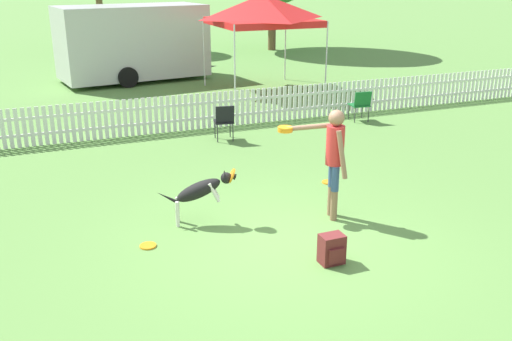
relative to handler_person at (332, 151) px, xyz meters
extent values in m
plane|color=#5B8C42|center=(-0.93, -0.48, -1.11)|extent=(240.00, 240.00, 0.00)
cylinder|color=#8C664C|center=(0.01, -0.12, -0.86)|extent=(0.11, 0.11, 0.49)
cylinder|color=#334C7A|center=(0.01, -0.12, -0.42)|extent=(0.12, 0.12, 0.40)
cylinder|color=#8C664C|center=(0.07, 0.07, -0.86)|extent=(0.11, 0.11, 0.49)
cylinder|color=#334C7A|center=(0.07, 0.07, -0.42)|extent=(0.12, 0.12, 0.40)
cylinder|color=red|center=(0.04, -0.02, 0.09)|extent=(0.35, 0.35, 0.61)
sphere|color=#8C664C|center=(0.04, -0.02, 0.52)|extent=(0.24, 0.24, 0.24)
cylinder|color=#8C664C|center=(0.04, -0.24, 0.00)|extent=(0.19, 0.21, 0.74)
cylinder|color=#8C664C|center=(-0.26, 0.28, 0.33)|extent=(0.72, 0.35, 0.14)
cylinder|color=orange|center=(-0.60, 0.42, 0.27)|extent=(0.24, 0.24, 0.02)
cylinder|color=orange|center=(-0.60, 0.42, 0.30)|extent=(0.24, 0.24, 0.02)
cylinder|color=orange|center=(-0.60, 0.42, 0.33)|extent=(0.24, 0.24, 0.02)
ellipsoid|color=black|center=(-1.98, 0.55, -0.56)|extent=(0.80, 0.46, 0.50)
ellipsoid|color=white|center=(-1.98, 0.55, -0.60)|extent=(0.42, 0.25, 0.24)
sphere|color=black|center=(-1.57, 0.44, -0.37)|extent=(0.18, 0.18, 0.18)
cone|color=black|center=(-1.49, 0.41, -0.34)|extent=(0.17, 0.13, 0.14)
cylinder|color=orange|center=(-1.49, 0.41, -0.34)|extent=(0.17, 0.26, 0.23)
cone|color=black|center=(-1.58, 0.49, -0.30)|extent=(0.05, 0.05, 0.08)
cone|color=black|center=(-1.61, 0.39, -0.30)|extent=(0.05, 0.05, 0.08)
cylinder|color=white|center=(-2.27, 0.73, -0.90)|extent=(0.06, 0.06, 0.41)
cylinder|color=white|center=(-2.32, 0.56, -0.90)|extent=(0.06, 0.06, 0.41)
cylinder|color=white|center=(-1.73, 0.57, -0.57)|extent=(0.19, 0.10, 0.32)
cylinder|color=white|center=(-1.78, 0.41, -0.57)|extent=(0.19, 0.10, 0.32)
cone|color=black|center=(-2.44, 0.68, -0.65)|extent=(0.34, 0.15, 0.23)
cylinder|color=orange|center=(-2.89, 0.06, -1.09)|extent=(0.24, 0.24, 0.02)
cylinder|color=orange|center=(0.74, 1.36, -1.09)|extent=(0.24, 0.24, 0.02)
cube|color=maroon|center=(-0.70, -1.33, -0.90)|extent=(0.32, 0.23, 0.41)
cube|color=maroon|center=(-0.70, -1.46, -0.94)|extent=(0.23, 0.04, 0.20)
cube|color=white|center=(-0.93, 5.87, -0.84)|extent=(22.84, 0.04, 0.06)
cube|color=white|center=(-0.93, 5.87, -0.47)|extent=(22.84, 0.04, 0.06)
cube|color=white|center=(-4.81, 5.87, -0.66)|extent=(0.09, 0.02, 0.89)
cube|color=white|center=(-4.66, 5.87, -0.66)|extent=(0.09, 0.02, 0.89)
cube|color=white|center=(-4.52, 5.87, -0.66)|extent=(0.09, 0.02, 0.89)
cube|color=white|center=(-4.37, 5.87, -0.66)|extent=(0.09, 0.02, 0.89)
cube|color=white|center=(-4.22, 5.87, -0.66)|extent=(0.09, 0.02, 0.89)
cube|color=white|center=(-4.08, 5.87, -0.66)|extent=(0.09, 0.02, 0.89)
cube|color=white|center=(-3.93, 5.87, -0.66)|extent=(0.09, 0.02, 0.89)
cube|color=white|center=(-3.78, 5.87, -0.66)|extent=(0.09, 0.02, 0.89)
cube|color=white|center=(-3.64, 5.87, -0.66)|extent=(0.09, 0.02, 0.89)
cube|color=white|center=(-3.49, 5.87, -0.66)|extent=(0.09, 0.02, 0.89)
cube|color=white|center=(-3.35, 5.87, -0.66)|extent=(0.09, 0.02, 0.89)
cube|color=white|center=(-3.20, 5.87, -0.66)|extent=(0.09, 0.02, 0.89)
cube|color=white|center=(-3.05, 5.87, -0.66)|extent=(0.09, 0.02, 0.89)
cube|color=white|center=(-2.91, 5.87, -0.66)|extent=(0.09, 0.02, 0.89)
cube|color=white|center=(-2.76, 5.87, -0.66)|extent=(0.09, 0.02, 0.89)
cube|color=white|center=(-2.61, 5.87, -0.66)|extent=(0.09, 0.02, 0.89)
cube|color=white|center=(-2.47, 5.87, -0.66)|extent=(0.09, 0.02, 0.89)
cube|color=white|center=(-2.32, 5.87, -0.66)|extent=(0.09, 0.02, 0.89)
cube|color=white|center=(-2.17, 5.87, -0.66)|extent=(0.09, 0.02, 0.89)
cube|color=white|center=(-2.03, 5.87, -0.66)|extent=(0.09, 0.02, 0.89)
cube|color=white|center=(-1.88, 5.87, -0.66)|extent=(0.09, 0.02, 0.89)
cube|color=white|center=(-1.74, 5.87, -0.66)|extent=(0.09, 0.02, 0.89)
cube|color=white|center=(-1.59, 5.87, -0.66)|extent=(0.09, 0.02, 0.89)
cube|color=white|center=(-1.44, 5.87, -0.66)|extent=(0.09, 0.02, 0.89)
cube|color=white|center=(-1.30, 5.87, -0.66)|extent=(0.09, 0.02, 0.89)
cube|color=white|center=(-1.15, 5.87, -0.66)|extent=(0.09, 0.02, 0.89)
cube|color=white|center=(-1.00, 5.87, -0.66)|extent=(0.09, 0.02, 0.89)
cube|color=white|center=(-0.86, 5.87, -0.66)|extent=(0.09, 0.02, 0.89)
cube|color=white|center=(-0.71, 5.87, -0.66)|extent=(0.09, 0.02, 0.89)
cube|color=white|center=(-0.56, 5.87, -0.66)|extent=(0.09, 0.02, 0.89)
cube|color=white|center=(-0.42, 5.87, -0.66)|extent=(0.09, 0.02, 0.89)
cube|color=white|center=(-0.27, 5.87, -0.66)|extent=(0.09, 0.02, 0.89)
cube|color=white|center=(-0.12, 5.87, -0.66)|extent=(0.09, 0.02, 0.89)
cube|color=white|center=(0.02, 5.87, -0.66)|extent=(0.09, 0.02, 0.89)
cube|color=white|center=(0.17, 5.87, -0.66)|extent=(0.09, 0.02, 0.89)
cube|color=white|center=(0.31, 5.87, -0.66)|extent=(0.09, 0.02, 0.89)
cube|color=white|center=(0.46, 5.87, -0.66)|extent=(0.09, 0.02, 0.89)
cube|color=white|center=(0.61, 5.87, -0.66)|extent=(0.09, 0.02, 0.89)
cube|color=white|center=(0.75, 5.87, -0.66)|extent=(0.09, 0.02, 0.89)
cube|color=white|center=(0.90, 5.87, -0.66)|extent=(0.09, 0.02, 0.89)
cube|color=white|center=(1.05, 5.87, -0.66)|extent=(0.09, 0.02, 0.89)
cube|color=white|center=(1.19, 5.87, -0.66)|extent=(0.09, 0.02, 0.89)
cube|color=white|center=(1.34, 5.87, -0.66)|extent=(0.09, 0.02, 0.89)
cube|color=white|center=(1.49, 5.87, -0.66)|extent=(0.09, 0.02, 0.89)
cube|color=white|center=(1.63, 5.87, -0.66)|extent=(0.09, 0.02, 0.89)
cube|color=white|center=(1.78, 5.87, -0.66)|extent=(0.09, 0.02, 0.89)
cube|color=white|center=(1.92, 5.87, -0.66)|extent=(0.09, 0.02, 0.89)
cube|color=white|center=(2.07, 5.87, -0.66)|extent=(0.09, 0.02, 0.89)
cube|color=white|center=(2.22, 5.87, -0.66)|extent=(0.09, 0.02, 0.89)
cube|color=white|center=(2.36, 5.87, -0.66)|extent=(0.09, 0.02, 0.89)
cube|color=white|center=(2.51, 5.87, -0.66)|extent=(0.09, 0.02, 0.89)
cube|color=white|center=(2.66, 5.87, -0.66)|extent=(0.09, 0.02, 0.89)
cube|color=white|center=(2.80, 5.87, -0.66)|extent=(0.09, 0.02, 0.89)
cube|color=white|center=(2.95, 5.87, -0.66)|extent=(0.09, 0.02, 0.89)
cube|color=white|center=(3.10, 5.87, -0.66)|extent=(0.09, 0.02, 0.89)
cube|color=white|center=(3.24, 5.87, -0.66)|extent=(0.09, 0.02, 0.89)
cube|color=white|center=(3.39, 5.87, -0.66)|extent=(0.09, 0.02, 0.89)
cube|color=white|center=(3.53, 5.87, -0.66)|extent=(0.09, 0.02, 0.89)
cube|color=white|center=(3.68, 5.87, -0.66)|extent=(0.09, 0.02, 0.89)
cube|color=white|center=(3.83, 5.87, -0.66)|extent=(0.09, 0.02, 0.89)
cube|color=white|center=(3.97, 5.87, -0.66)|extent=(0.09, 0.02, 0.89)
cube|color=white|center=(4.12, 5.87, -0.66)|extent=(0.09, 0.02, 0.89)
cube|color=white|center=(4.27, 5.87, -0.66)|extent=(0.09, 0.02, 0.89)
cube|color=white|center=(4.41, 5.87, -0.66)|extent=(0.09, 0.02, 0.89)
cube|color=white|center=(4.56, 5.87, -0.66)|extent=(0.09, 0.02, 0.89)
cube|color=white|center=(4.71, 5.87, -0.66)|extent=(0.09, 0.02, 0.89)
cube|color=white|center=(4.85, 5.87, -0.66)|extent=(0.09, 0.02, 0.89)
cube|color=white|center=(5.00, 5.87, -0.66)|extent=(0.09, 0.02, 0.89)
cube|color=white|center=(5.15, 5.87, -0.66)|extent=(0.09, 0.02, 0.89)
cube|color=white|center=(5.29, 5.87, -0.66)|extent=(0.09, 0.02, 0.89)
cube|color=white|center=(5.44, 5.87, -0.66)|extent=(0.09, 0.02, 0.89)
cube|color=white|center=(5.58, 5.87, -0.66)|extent=(0.09, 0.02, 0.89)
cube|color=white|center=(5.73, 5.87, -0.66)|extent=(0.09, 0.02, 0.89)
cube|color=white|center=(5.88, 5.87, -0.66)|extent=(0.09, 0.02, 0.89)
cube|color=white|center=(6.02, 5.87, -0.66)|extent=(0.09, 0.02, 0.89)
cube|color=white|center=(6.17, 5.87, -0.66)|extent=(0.09, 0.02, 0.89)
cube|color=white|center=(6.32, 5.87, -0.66)|extent=(0.09, 0.02, 0.89)
cube|color=white|center=(6.46, 5.87, -0.66)|extent=(0.09, 0.02, 0.89)
cube|color=white|center=(6.61, 5.87, -0.66)|extent=(0.09, 0.02, 0.89)
cube|color=white|center=(6.76, 5.87, -0.66)|extent=(0.09, 0.02, 0.89)
cube|color=white|center=(6.90, 5.87, -0.66)|extent=(0.09, 0.02, 0.89)
cube|color=white|center=(7.05, 5.87, -0.66)|extent=(0.09, 0.02, 0.89)
cube|color=white|center=(7.19, 5.87, -0.66)|extent=(0.09, 0.02, 0.89)
cube|color=white|center=(7.34, 5.87, -0.66)|extent=(0.09, 0.02, 0.89)
cube|color=white|center=(7.49, 5.87, -0.66)|extent=(0.09, 0.02, 0.89)
cube|color=white|center=(7.63, 5.87, -0.66)|extent=(0.09, 0.02, 0.89)
cube|color=white|center=(7.78, 5.87, -0.66)|extent=(0.09, 0.02, 0.89)
cube|color=white|center=(7.93, 5.87, -0.66)|extent=(0.09, 0.02, 0.89)
cube|color=white|center=(8.07, 5.87, -0.66)|extent=(0.09, 0.02, 0.89)
cube|color=white|center=(8.22, 5.87, -0.66)|extent=(0.09, 0.02, 0.89)
cube|color=white|center=(8.37, 5.87, -0.66)|extent=(0.09, 0.02, 0.89)
cube|color=white|center=(8.51, 5.87, -0.66)|extent=(0.09, 0.02, 0.89)
cube|color=white|center=(8.66, 5.87, -0.66)|extent=(0.09, 0.02, 0.89)
cube|color=white|center=(8.80, 5.87, -0.66)|extent=(0.09, 0.02, 0.89)
cube|color=white|center=(8.95, 5.87, -0.66)|extent=(0.09, 0.02, 0.89)
cube|color=white|center=(9.10, 5.87, -0.66)|extent=(0.09, 0.02, 0.89)
cube|color=white|center=(9.24, 5.87, -0.66)|extent=(0.09, 0.02, 0.89)
cube|color=white|center=(9.39, 5.87, -0.66)|extent=(0.09, 0.02, 0.89)
cube|color=white|center=(9.54, 5.87, -0.66)|extent=(0.09, 0.02, 0.89)
cylinder|color=#333338|center=(3.91, 5.28, -0.90)|extent=(0.02, 0.02, 0.41)
cylinder|color=#333338|center=(3.53, 5.33, -0.90)|extent=(0.02, 0.02, 0.41)
cylinder|color=#333338|center=(3.86, 4.90, -0.90)|extent=(0.02, 0.02, 0.41)
cylinder|color=#333338|center=(3.48, 4.95, -0.90)|extent=(0.02, 0.02, 0.41)
cube|color=#19662D|center=(3.70, 5.11, -0.69)|extent=(0.50, 0.50, 0.03)
cube|color=#19662D|center=(3.67, 4.91, -0.50)|extent=(0.46, 0.14, 0.39)
cylinder|color=#333338|center=(0.08, 4.91, -0.89)|extent=(0.02, 0.02, 0.43)
cylinder|color=#333338|center=(-0.27, 4.97, -0.89)|extent=(0.02, 0.02, 0.43)
cylinder|color=#333338|center=(0.03, 4.56, -0.89)|extent=(0.02, 0.02, 0.43)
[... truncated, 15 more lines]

